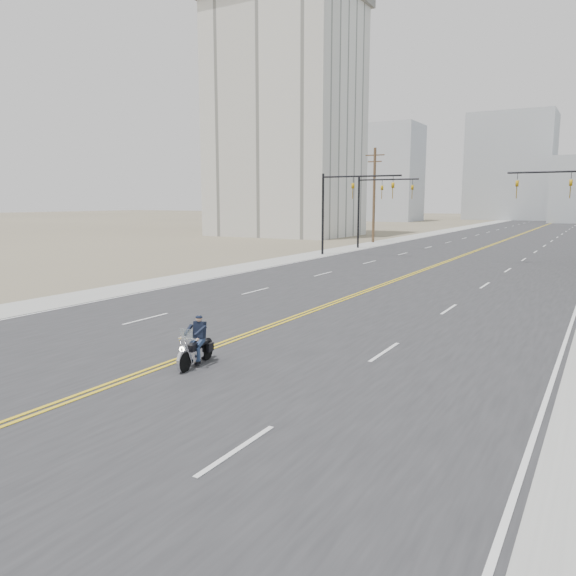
{
  "coord_description": "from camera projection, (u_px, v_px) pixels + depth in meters",
  "views": [
    {
      "loc": [
        10.8,
        -12.2,
        4.68
      ],
      "look_at": [
        0.98,
        4.97,
        1.6
      ],
      "focal_mm": 35.0,
      "sensor_mm": 36.0,
      "label": 1
    }
  ],
  "objects": [
    {
      "name": "utility_pole_left",
      "position": [
        374.0,
        194.0,
        62.94
      ],
      "size": [
        2.2,
        0.3,
        10.5
      ],
      "color": "brown",
      "rests_on": "ground"
    },
    {
      "name": "apartment_block",
      "position": [
        286.0,
        123.0,
        75.09
      ],
      "size": [
        18.0,
        14.0,
        30.0
      ],
      "primitive_type": "cube",
      "color": "silver",
      "rests_on": "ground"
    },
    {
      "name": "haze_bldg_d",
      "position": [
        510.0,
        167.0,
        140.44
      ],
      "size": [
        20.0,
        15.0,
        26.0
      ],
      "primitive_type": "cube",
      "color": "#ADB2B7",
      "rests_on": "ground"
    },
    {
      "name": "traffic_mast_far",
      "position": [
        375.0,
        199.0,
        54.61
      ],
      "size": [
        6.1,
        0.26,
        7.0
      ],
      "color": "black",
      "rests_on": "ground"
    },
    {
      "name": "sidewalk_left",
      "position": [
        434.0,
        233.0,
        82.16
      ],
      "size": [
        3.0,
        200.0,
        0.01
      ],
      "primitive_type": "cube",
      "color": "#A5A5A0",
      "rests_on": "ground"
    },
    {
      "name": "haze_bldg_a",
      "position": [
        388.0,
        173.0,
        130.6
      ],
      "size": [
        14.0,
        12.0,
        22.0
      ],
      "primitive_type": "cube",
      "color": "#B7BCC6",
      "rests_on": "ground"
    },
    {
      "name": "haze_bldg_f",
      "position": [
        354.0,
        188.0,
        151.28
      ],
      "size": [
        12.0,
        12.0,
        16.0
      ],
      "primitive_type": "cube",
      "color": "#ADB2B7",
      "rests_on": "ground"
    },
    {
      "name": "ground_plane",
      "position": [
        175.0,
        362.0,
        16.49
      ],
      "size": [
        400.0,
        400.0,
        0.0
      ],
      "primitive_type": "plane",
      "color": "#776D56",
      "rests_on": "ground"
    },
    {
      "name": "road",
      "position": [
        518.0,
        235.0,
        76.52
      ],
      "size": [
        20.0,
        200.0,
        0.01
      ],
      "primitive_type": "cube",
      "color": "#303033",
      "rests_on": "ground"
    },
    {
      "name": "motorcyclist",
      "position": [
        195.0,
        342.0,
        15.96
      ],
      "size": [
        1.1,
        1.95,
        1.43
      ],
      "primitive_type": null,
      "rotation": [
        0.0,
        0.0,
        3.32
      ],
      "color": "black",
      "rests_on": "ground"
    },
    {
      "name": "traffic_mast_left",
      "position": [
        344.0,
        198.0,
        47.58
      ],
      "size": [
        7.1,
        0.26,
        7.0
      ],
      "color": "black",
      "rests_on": "ground"
    }
  ]
}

